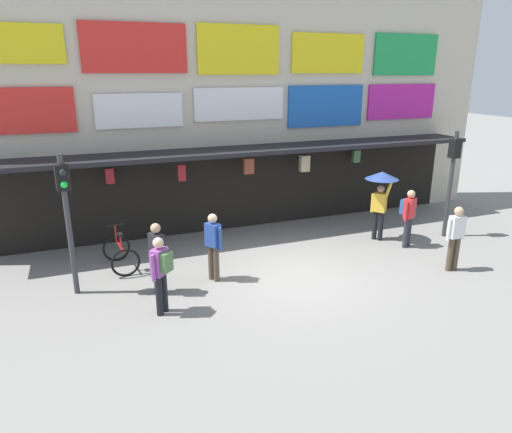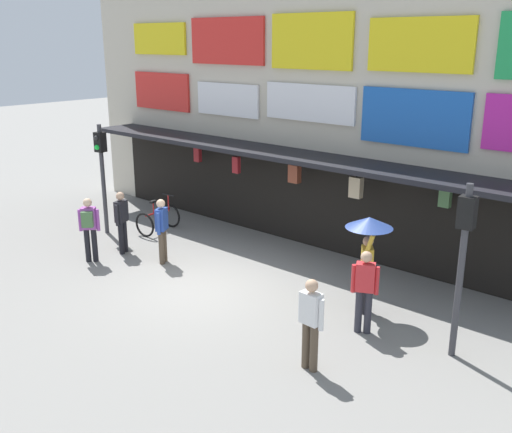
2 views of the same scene
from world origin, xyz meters
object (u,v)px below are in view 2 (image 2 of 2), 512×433
traffic_light_far (464,244)px  pedestrian_in_blue (162,227)px  pedestrian_with_umbrella (368,238)px  pedestrian_in_purple (365,285)px  pedestrian_in_green (122,219)px  pedestrian_in_red (311,320)px  traffic_light_near (101,162)px  bicycle_parked (158,219)px  pedestrian_in_black (89,225)px

traffic_light_far → pedestrian_in_blue: (-7.46, -0.48, -1.19)m
pedestrian_with_umbrella → pedestrian_in_purple: bearing=-61.2°
pedestrian_in_green → pedestrian_with_umbrella: bearing=9.9°
traffic_light_far → pedestrian_in_red: size_ratio=1.90×
traffic_light_near → pedestrian_with_umbrella: size_ratio=1.54×
pedestrian_with_umbrella → pedestrian_in_green: (-6.70, -1.17, -0.69)m
pedestrian_in_red → pedestrian_in_blue: 6.02m
pedestrian_with_umbrella → pedestrian_in_blue: 5.48m
pedestrian_in_blue → pedestrian_with_umbrella: bearing=10.0°
pedestrian_in_green → pedestrian_in_purple: bearing=3.2°
bicycle_parked → pedestrian_in_purple: pedestrian_in_purple is taller
pedestrian_in_green → traffic_light_near: bearing=158.5°
traffic_light_far → pedestrian_in_black: bearing=-169.5°
traffic_light_far → bicycle_parked: traffic_light_far is taller
traffic_light_far → pedestrian_in_black: 9.12m
traffic_light_near → pedestrian_in_green: bearing=-21.5°
pedestrian_with_umbrella → pedestrian_in_blue: pedestrian_with_umbrella is taller
pedestrian_with_umbrella → pedestrian_in_black: (-6.78, -2.11, -0.66)m
pedestrian_in_green → pedestrian_in_black: size_ratio=1.00×
pedestrian_in_green → pedestrian_in_purple: same height
bicycle_parked → pedestrian_in_green: bearing=-69.1°
pedestrian_in_black → pedestrian_in_purple: 7.33m
traffic_light_near → pedestrian_in_red: traffic_light_near is taller
traffic_light_near → pedestrian_in_blue: bearing=-8.4°
pedestrian_in_black → pedestrian_in_purple: bearing=10.5°
pedestrian_in_black → pedestrian_in_purple: (7.21, 1.34, 0.00)m
bicycle_parked → pedestrian_in_black: pedestrian_in_black is taller
pedestrian_in_black → traffic_light_near: bearing=135.9°
pedestrian_in_purple → traffic_light_near: bearing=178.1°
pedestrian_in_red → pedestrian_in_black: bearing=176.5°
pedestrian_in_blue → pedestrian_in_purple: 5.78m
bicycle_parked → pedestrian_in_black: 2.82m
bicycle_parked → pedestrian_in_red: (7.82, -3.14, 0.55)m
pedestrian_in_green → bicycle_parked: bearing=110.9°
pedestrian_with_umbrella → pedestrian_in_green: 6.84m
traffic_light_far → pedestrian_in_green: bearing=-175.4°
bicycle_parked → pedestrian_in_purple: size_ratio=0.73×
pedestrian_in_blue → pedestrian_in_purple: size_ratio=1.00×
traffic_light_near → bicycle_parked: traffic_light_near is taller
pedestrian_in_black → pedestrian_in_green: bearing=85.1°
traffic_light_far → pedestrian_in_green: 8.92m
traffic_light_far → traffic_light_near: bearing=-179.9°
traffic_light_near → pedestrian_in_green: 2.24m
pedestrian_in_blue → bicycle_parked: bearing=143.0°
traffic_light_near → pedestrian_in_red: (8.91, -2.07, -1.19)m
pedestrian_in_blue → pedestrian_in_black: bearing=-140.8°
traffic_light_far → pedestrian_with_umbrella: traffic_light_far is taller
traffic_light_near → pedestrian_with_umbrella: (8.46, 0.48, -0.50)m
bicycle_parked → pedestrian_in_blue: 2.59m
bicycle_parked → pedestrian_in_blue: (2.02, -1.52, 0.55)m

